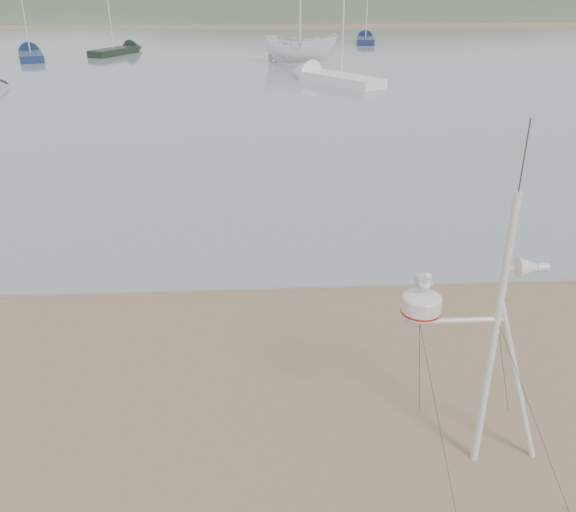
{
  "coord_description": "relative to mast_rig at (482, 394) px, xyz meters",
  "views": [
    {
      "loc": [
        1.31,
        -6.54,
        5.6
      ],
      "look_at": [
        1.76,
        1.0,
        2.11
      ],
      "focal_mm": 38.0,
      "sensor_mm": 36.0,
      "label": 1
    }
  ],
  "objects": [
    {
      "name": "sailboat_blue_near",
      "position": [
        -19.01,
        42.67,
        -0.75
      ],
      "size": [
        3.64,
        6.53,
        6.37
      ],
      "color": "#15254A",
      "rests_on": "ground"
    },
    {
      "name": "mast_rig",
      "position": [
        0.0,
        0.0,
        0.0
      ],
      "size": [
        1.92,
        2.05,
        4.34
      ],
      "color": "silver",
      "rests_on": "ground"
    },
    {
      "name": "boat_white",
      "position": [
        0.72,
        37.41,
        1.6
      ],
      "size": [
        2.6,
        2.57,
        5.22
      ],
      "primitive_type": "imported",
      "rotation": [
        0.0,
        0.0,
        1.19
      ],
      "color": "white",
      "rests_on": "water"
    },
    {
      "name": "sailboat_blue_far",
      "position": [
        7.91,
        52.68,
        -0.75
      ],
      "size": [
        2.37,
        6.13,
        5.98
      ],
      "color": "#15254A",
      "rests_on": "ground"
    },
    {
      "name": "ground",
      "position": [
        -3.98,
        0.78,
        -1.05
      ],
      "size": [
        560.0,
        560.0,
        0.0
      ],
      "primitive_type": "plane",
      "color": "#7A6246",
      "rests_on": "ground"
    },
    {
      "name": "hill_ridge",
      "position": [
        14.54,
        235.78,
        -20.74
      ],
      "size": [
        620.0,
        180.0,
        80.0
      ],
      "color": "#243716",
      "rests_on": "ground"
    },
    {
      "name": "sandbar",
      "position": [
        -3.98,
        70.78,
        -0.97
      ],
      "size": [
        560.0,
        7.0,
        0.07
      ],
      "primitive_type": "cube",
      "color": "#7A6246",
      "rests_on": "water"
    },
    {
      "name": "water",
      "position": [
        -3.98,
        132.78,
        -1.03
      ],
      "size": [
        560.0,
        256.0,
        0.04
      ],
      "primitive_type": "cube",
      "color": "gray",
      "rests_on": "ground"
    },
    {
      "name": "sailboat_dark_mid",
      "position": [
        -12.43,
        44.91,
        -0.74
      ],
      "size": [
        3.9,
        5.82,
        5.82
      ],
      "color": "black",
      "rests_on": "ground"
    },
    {
      "name": "sailboat_white_near",
      "position": [
        1.31,
        30.51,
        -0.75
      ],
      "size": [
        5.51,
        6.62,
        6.94
      ],
      "color": "white",
      "rests_on": "ground"
    }
  ]
}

